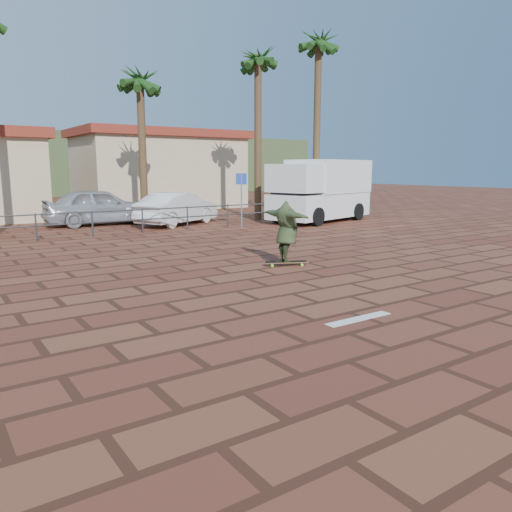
{
  "coord_description": "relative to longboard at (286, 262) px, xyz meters",
  "views": [
    {
      "loc": [
        -5.47,
        -7.08,
        2.58
      ],
      "look_at": [
        0.21,
        1.26,
        0.8
      ],
      "focal_mm": 35.0,
      "sensor_mm": 36.0,
      "label": 1
    }
  ],
  "objects": [
    {
      "name": "skateboarder",
      "position": [
        -0.0,
        -0.0,
        0.83
      ],
      "size": [
        0.64,
        2.02,
        1.63
      ],
      "primitive_type": "imported",
      "rotation": [
        0.0,
        0.0,
        1.52
      ],
      "color": "#354324",
      "rests_on": "longboard"
    },
    {
      "name": "campervan",
      "position": [
        8.46,
        8.2,
        1.48
      ],
      "size": [
        6.19,
        3.81,
        2.99
      ],
      "rotation": [
        0.0,
        0.0,
        0.26
      ],
      "color": "white",
      "rests_on": "ground"
    },
    {
      "name": "paint_stripe",
      "position": [
        -1.89,
        -4.51,
        -0.09
      ],
      "size": [
        1.4,
        0.22,
        0.01
      ],
      "primitive_type": "cube",
      "color": "white",
      "rests_on": "ground"
    },
    {
      "name": "palm_right",
      "position": [
        6.41,
        10.69,
        7.49
      ],
      "size": [
        2.4,
        2.4,
        9.05
      ],
      "color": "brown",
      "rests_on": "ground"
    },
    {
      "name": "car_silver",
      "position": [
        -1.07,
        12.69,
        0.75
      ],
      "size": [
        5.08,
        2.29,
        1.69
      ],
      "primitive_type": "imported",
      "rotation": [
        0.0,
        0.0,
        1.51
      ],
      "color": "#A3A5A9",
      "rests_on": "ground"
    },
    {
      "name": "palm_far_right",
      "position": [
        9.41,
        9.69,
        8.42
      ],
      "size": [
        2.4,
        2.4,
        10.05
      ],
      "color": "brown",
      "rests_on": "ground"
    },
    {
      "name": "guardrail",
      "position": [
        -2.59,
        8.69,
        0.58
      ],
      "size": [
        24.06,
        0.06,
        1.0
      ],
      "color": "#47494F",
      "rests_on": "ground"
    },
    {
      "name": "car_white",
      "position": [
        1.91,
        10.71,
        0.65
      ],
      "size": [
        4.72,
        3.49,
        1.48
      ],
      "primitive_type": "imported",
      "rotation": [
        0.0,
        0.0,
        2.06
      ],
      "color": "white",
      "rests_on": "ground"
    },
    {
      "name": "longboard",
      "position": [
        0.0,
        0.0,
        0.0
      ],
      "size": [
        1.18,
        0.72,
        0.12
      ],
      "rotation": [
        0.0,
        0.0,
        -0.43
      ],
      "color": "olive",
      "rests_on": "ground"
    },
    {
      "name": "street_sign",
      "position": [
        3.77,
        8.12,
        1.56
      ],
      "size": [
        0.47,
        0.16,
        2.37
      ],
      "rotation": [
        0.0,
        0.0,
        -0.25
      ],
      "color": "gray",
      "rests_on": "ground"
    },
    {
      "name": "palm_center",
      "position": [
        0.91,
        12.19,
        6.27
      ],
      "size": [
        2.4,
        2.4,
        7.75
      ],
      "color": "brown",
      "rests_on": "ground"
    },
    {
      "name": "ground",
      "position": [
        -2.59,
        -3.31,
        -0.09
      ],
      "size": [
        120.0,
        120.0,
        0.0
      ],
      "primitive_type": "plane",
      "color": "brown",
      "rests_on": "ground"
    },
    {
      "name": "building_east",
      "position": [
        5.41,
        20.69,
        2.44
      ],
      "size": [
        10.6,
        6.6,
        5.0
      ],
      "color": "beige",
      "rests_on": "ground"
    }
  ]
}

